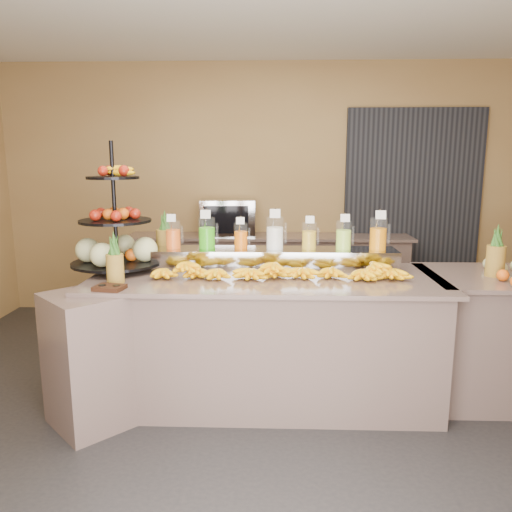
# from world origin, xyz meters

# --- Properties ---
(ground) EXTENTS (6.00, 6.00, 0.00)m
(ground) POSITION_xyz_m (0.00, 0.00, 0.00)
(ground) COLOR black
(ground) RESTS_ON ground
(room_envelope) EXTENTS (6.04, 5.02, 2.82)m
(room_envelope) POSITION_xyz_m (0.19, 0.79, 1.88)
(room_envelope) COLOR olive
(room_envelope) RESTS_ON ground
(buffet_counter) EXTENTS (2.75, 1.25, 0.93)m
(buffet_counter) POSITION_xyz_m (-0.12, 0.26, 0.47)
(buffet_counter) COLOR gray
(buffet_counter) RESTS_ON ground
(right_counter) EXTENTS (1.08, 0.88, 0.93)m
(right_counter) POSITION_xyz_m (1.70, 0.40, 0.47)
(right_counter) COLOR gray
(right_counter) RESTS_ON ground
(back_ledge) EXTENTS (3.10, 0.55, 0.93)m
(back_ledge) POSITION_xyz_m (0.00, 2.25, 0.47)
(back_ledge) COLOR gray
(back_ledge) RESTS_ON ground
(pitcher_tray) EXTENTS (1.85, 0.30, 0.15)m
(pitcher_tray) POSITION_xyz_m (0.06, 0.58, 1.01)
(pitcher_tray) COLOR gray
(pitcher_tray) RESTS_ON buffet_counter
(juice_pitcher_orange_a) EXTENTS (0.12, 0.12, 0.28)m
(juice_pitcher_orange_a) POSITION_xyz_m (-0.72, 0.58, 1.17)
(juice_pitcher_orange_a) COLOR silver
(juice_pitcher_orange_a) RESTS_ON pitcher_tray
(juice_pitcher_green) EXTENTS (0.13, 0.13, 0.31)m
(juice_pitcher_green) POSITION_xyz_m (-0.46, 0.58, 1.19)
(juice_pitcher_green) COLOR silver
(juice_pitcher_green) RESTS_ON pitcher_tray
(juice_pitcher_orange_b) EXTENTS (0.11, 0.11, 0.26)m
(juice_pitcher_orange_b) POSITION_xyz_m (-0.20, 0.58, 1.17)
(juice_pitcher_orange_b) COLOR silver
(juice_pitcher_orange_b) RESTS_ON pitcher_tray
(juice_pitcher_milk) EXTENTS (0.13, 0.14, 0.32)m
(juice_pitcher_milk) POSITION_xyz_m (0.06, 0.58, 1.19)
(juice_pitcher_milk) COLOR silver
(juice_pitcher_milk) RESTS_ON pitcher_tray
(juice_pitcher_lemon) EXTENTS (0.11, 0.12, 0.27)m
(juice_pitcher_lemon) POSITION_xyz_m (0.32, 0.58, 1.17)
(juice_pitcher_lemon) COLOR silver
(juice_pitcher_lemon) RESTS_ON pitcher_tray
(juice_pitcher_lime) EXTENTS (0.12, 0.12, 0.29)m
(juice_pitcher_lime) POSITION_xyz_m (0.58, 0.58, 1.18)
(juice_pitcher_lime) COLOR silver
(juice_pitcher_lime) RESTS_ON pitcher_tray
(juice_pitcher_orange_c) EXTENTS (0.13, 0.13, 0.31)m
(juice_pitcher_orange_c) POSITION_xyz_m (0.84, 0.58, 1.19)
(juice_pitcher_orange_c) COLOR silver
(juice_pitcher_orange_c) RESTS_ON pitcher_tray
(banana_heap) EXTENTS (1.85, 0.17, 0.15)m
(banana_heap) POSITION_xyz_m (0.09, 0.28, 0.99)
(banana_heap) COLOR #FFB90C
(banana_heap) RESTS_ON buffet_counter
(fruit_stand) EXTENTS (0.72, 0.72, 0.96)m
(fruit_stand) POSITION_xyz_m (-1.08, 0.49, 1.17)
(fruit_stand) COLOR black
(fruit_stand) RESTS_ON buffet_counter
(condiment_caddy) EXTENTS (0.21, 0.17, 0.03)m
(condiment_caddy) POSITION_xyz_m (-1.00, -0.11, 0.94)
(condiment_caddy) COLOR black
(condiment_caddy) RESTS_ON buffet_counter
(pineapple_left_a) EXTENTS (0.12, 0.12, 0.36)m
(pineapple_left_a) POSITION_xyz_m (-1.02, 0.07, 1.06)
(pineapple_left_a) COLOR brown
(pineapple_left_a) RESTS_ON buffet_counter
(pineapple_left_b) EXTENTS (0.15, 0.15, 0.43)m
(pineapple_left_b) POSITION_xyz_m (-0.82, 0.75, 1.09)
(pineapple_left_b) COLOR brown
(pineapple_left_b) RESTS_ON buffet_counter
(oven_warmer) EXTENTS (0.61, 0.45, 0.39)m
(oven_warmer) POSITION_xyz_m (-0.45, 2.25, 1.13)
(oven_warmer) COLOR gray
(oven_warmer) RESTS_ON back_ledge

